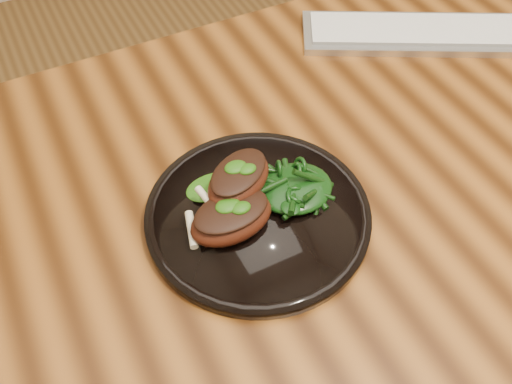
{
  "coord_description": "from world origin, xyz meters",
  "views": [
    {
      "loc": [
        -0.46,
        -0.41,
        1.32
      ],
      "look_at": [
        -0.25,
        -0.0,
        0.78
      ],
      "focal_mm": 40.0,
      "sensor_mm": 36.0,
      "label": 1
    }
  ],
  "objects_px": {
    "plate": "(258,215)",
    "lamb_chop_front": "(231,217)",
    "desk": "(403,182)",
    "greens_heap": "(296,185)",
    "keyboard": "(414,33)"
  },
  "relations": [
    {
      "from": "desk",
      "to": "lamb_chop_front",
      "type": "relative_size",
      "value": 14.18
    },
    {
      "from": "plate",
      "to": "greens_heap",
      "type": "relative_size",
      "value": 2.92
    },
    {
      "from": "desk",
      "to": "lamb_chop_front",
      "type": "bearing_deg",
      "value": -174.21
    },
    {
      "from": "plate",
      "to": "desk",
      "type": "bearing_deg",
      "value": 4.53
    },
    {
      "from": "plate",
      "to": "lamb_chop_front",
      "type": "relative_size",
      "value": 2.49
    },
    {
      "from": "lamb_chop_front",
      "to": "plate",
      "type": "bearing_deg",
      "value": 13.58
    },
    {
      "from": "plate",
      "to": "lamb_chop_front",
      "type": "xyz_separation_m",
      "value": [
        -0.04,
        -0.01,
        0.03
      ]
    },
    {
      "from": "desk",
      "to": "keyboard",
      "type": "height_order",
      "value": "keyboard"
    },
    {
      "from": "plate",
      "to": "lamb_chop_front",
      "type": "height_order",
      "value": "lamb_chop_front"
    },
    {
      "from": "desk",
      "to": "greens_heap",
      "type": "height_order",
      "value": "greens_heap"
    },
    {
      "from": "lamb_chop_front",
      "to": "keyboard",
      "type": "height_order",
      "value": "lamb_chop_front"
    },
    {
      "from": "plate",
      "to": "keyboard",
      "type": "relative_size",
      "value": 0.73
    },
    {
      "from": "lamb_chop_front",
      "to": "keyboard",
      "type": "bearing_deg",
      "value": 27.86
    },
    {
      "from": "desk",
      "to": "greens_heap",
      "type": "distance_m",
      "value": 0.23
    },
    {
      "from": "greens_heap",
      "to": "keyboard",
      "type": "height_order",
      "value": "greens_heap"
    }
  ]
}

